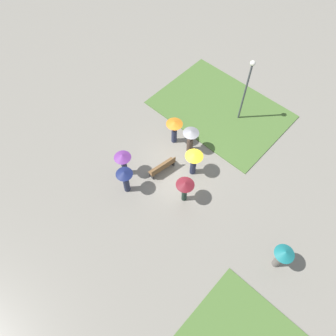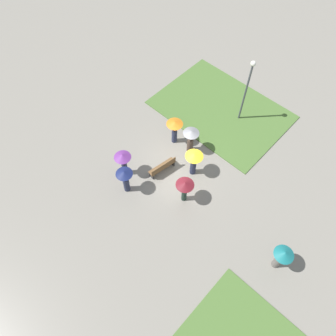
{
  "view_description": "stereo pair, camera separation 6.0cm",
  "coord_description": "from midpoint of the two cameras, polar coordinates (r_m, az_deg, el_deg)",
  "views": [
    {
      "loc": [
        8.35,
        6.81,
        16.81
      ],
      "look_at": [
        0.78,
        -0.23,
        0.69
      ],
      "focal_mm": 35.0,
      "sensor_mm": 36.0,
      "label": 1
    },
    {
      "loc": [
        8.31,
        6.86,
        16.81
      ],
      "look_at": [
        0.78,
        -0.23,
        0.69
      ],
      "focal_mm": 35.0,
      "sensor_mm": 36.0,
      "label": 2
    }
  ],
  "objects": [
    {
      "name": "ground_plane",
      "position": [
        19.97,
        1.91,
        -0.07
      ],
      "size": [
        90.0,
        90.0,
        0.0
      ],
      "primitive_type": "plane",
      "color": "gray"
    },
    {
      "name": "lawn_patch_near",
      "position": [
        23.17,
        9.05,
        10.05
      ],
      "size": [
        6.24,
        8.63,
        0.06
      ],
      "color": "#4C7033",
      "rests_on": "ground_plane"
    },
    {
      "name": "park_bench",
      "position": [
        19.45,
        -1.03,
        0.15
      ],
      "size": [
        1.79,
        0.7,
        0.9
      ],
      "rotation": [
        0.0,
        0.0,
        -0.16
      ],
      "color": "brown",
      "rests_on": "ground_plane"
    },
    {
      "name": "lamp_post",
      "position": [
        20.78,
        13.52,
        13.98
      ],
      "size": [
        0.32,
        0.32,
        4.74
      ],
      "color": "#474C51",
      "rests_on": "ground_plane"
    },
    {
      "name": "crowd_person_yellow",
      "position": [
        18.79,
        4.42,
        1.39
      ],
      "size": [
        1.04,
        1.04,
        1.88
      ],
      "rotation": [
        0.0,
        0.0,
        2.07
      ],
      "color": "#282D47",
      "rests_on": "ground_plane"
    },
    {
      "name": "crowd_person_grey",
      "position": [
        19.84,
        3.85,
        5.19
      ],
      "size": [
        0.98,
        0.98,
        1.88
      ],
      "rotation": [
        0.0,
        0.0,
        5.5
      ],
      "color": "#47382D",
      "rests_on": "ground_plane"
    },
    {
      "name": "crowd_person_navy",
      "position": [
        18.25,
        -7.57,
        -1.74
      ],
      "size": [
        0.95,
        0.95,
        1.93
      ],
      "rotation": [
        0.0,
        0.0,
        2.43
      ],
      "color": "#282D47",
      "rests_on": "ground_plane"
    },
    {
      "name": "crowd_person_maroon",
      "position": [
        17.75,
        2.87,
        -3.33
      ],
      "size": [
        1.02,
        1.02,
        1.82
      ],
      "rotation": [
        0.0,
        0.0,
        3.89
      ],
      "color": "#1E3328",
      "rests_on": "ground_plane"
    },
    {
      "name": "crowd_person_orange",
      "position": [
        20.17,
        1.03,
        6.98
      ],
      "size": [
        1.02,
        1.02,
        1.86
      ],
      "rotation": [
        0.0,
        0.0,
        3.83
      ],
      "color": "#282D47",
      "rests_on": "ground_plane"
    },
    {
      "name": "crowd_person_purple",
      "position": [
        18.82,
        -7.91,
        1.33
      ],
      "size": [
        0.98,
        0.98,
        1.91
      ],
      "rotation": [
        0.0,
        0.0,
        3.7
      ],
      "color": "#282D47",
      "rests_on": "ground_plane"
    },
    {
      "name": "lone_walker_far_path",
      "position": [
        17.18,
        19.21,
        -14.24
      ],
      "size": [
        0.98,
        0.98,
        1.86
      ],
      "rotation": [
        0.0,
        0.0,
        2.95
      ],
      "color": "slate",
      "rests_on": "ground_plane"
    }
  ]
}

